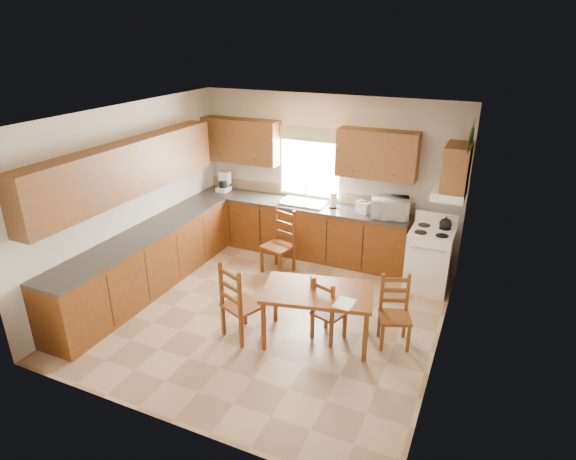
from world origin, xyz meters
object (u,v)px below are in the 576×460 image
at_px(chair_near_right, 329,308).
at_px(chair_far_right, 395,313).
at_px(stove, 429,260).
at_px(chair_near_left, 242,301).
at_px(microwave, 390,208).
at_px(dining_table, 317,315).
at_px(chair_far_left, 278,242).

distance_m(chair_near_right, chair_far_right, 0.81).
bearing_deg(chair_near_right, stove, -98.66).
relative_size(stove, chair_near_left, 0.89).
xyz_separation_m(microwave, dining_table, (-0.33, -2.25, -0.72)).
height_order(stove, microwave, microwave).
bearing_deg(chair_far_left, chair_near_left, -63.54).
bearing_deg(chair_far_right, microwave, 85.31).
bearing_deg(microwave, dining_table, -111.82).
relative_size(stove, chair_far_left, 0.89).
distance_m(microwave, chair_near_left, 2.87).
bearing_deg(chair_far_left, chair_near_right, -29.79).
relative_size(stove, chair_near_right, 1.07).
bearing_deg(stove, chair_near_right, -116.02).
bearing_deg(stove, chair_far_left, -167.62).
xyz_separation_m(stove, chair_far_left, (-2.28, -0.46, 0.06)).
bearing_deg(chair_far_right, chair_near_left, 177.54).
bearing_deg(chair_near_left, chair_far_left, -56.33).
bearing_deg(chair_far_left, stove, 26.98).
height_order(microwave, dining_table, microwave).
bearing_deg(chair_far_right, chair_near_right, 173.48).
xyz_separation_m(stove, chair_near_left, (-1.94, -2.23, 0.05)).
height_order(microwave, chair_far_right, microwave).
distance_m(chair_near_left, chair_far_left, 1.80).
bearing_deg(chair_far_left, chair_far_right, -13.16).
xyz_separation_m(stove, chair_far_right, (-0.15, -1.63, -0.01)).
xyz_separation_m(chair_near_right, chair_far_right, (0.78, 0.20, 0.02)).
relative_size(microwave, chair_near_right, 0.62).
bearing_deg(chair_near_right, chair_near_left, 39.80).
bearing_deg(dining_table, chair_near_left, -174.76).
xyz_separation_m(chair_near_left, chair_far_right, (1.79, 0.60, -0.07)).
height_order(chair_near_left, chair_far_right, chair_near_left).
bearing_deg(stove, chair_near_left, -130.14).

